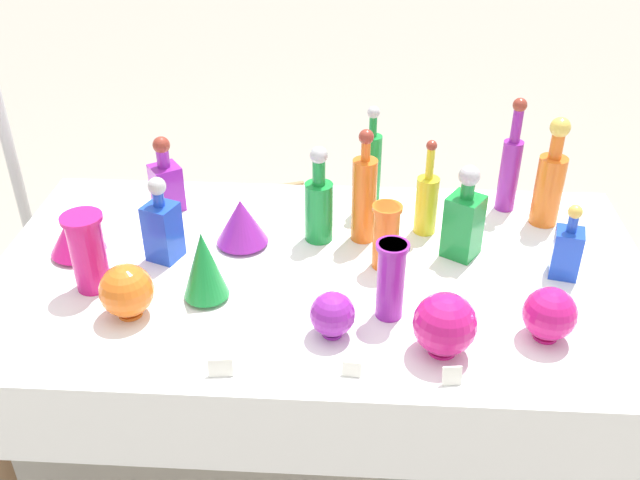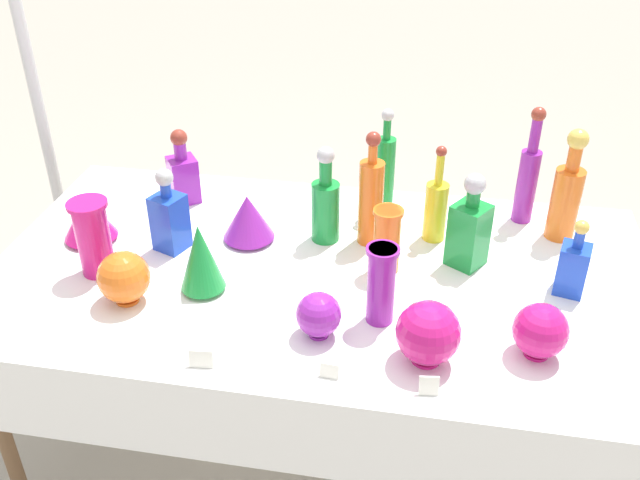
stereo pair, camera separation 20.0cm
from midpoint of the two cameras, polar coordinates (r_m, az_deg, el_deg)
name	(u,v)px [view 1 (the left image)]	position (r m, az deg, el deg)	size (l,w,h in m)	color
ground_plane	(320,450)	(2.57, -2.33, -16.56)	(40.00, 40.00, 0.00)	#A0998C
display_table	(319,290)	(2.06, -2.83, -4.11)	(1.90, 1.04, 0.76)	white
tall_bottle_0	(427,201)	(2.19, 5.96, 3.05)	(0.07, 0.07, 0.31)	yellow
tall_bottle_1	(364,196)	(2.12, 0.86, 3.48)	(0.07, 0.07, 0.36)	orange
tall_bottle_2	(510,166)	(2.34, 12.64, 5.74)	(0.06, 0.06, 0.38)	purple
tall_bottle_3	(550,181)	(2.29, 15.57, 4.47)	(0.09, 0.09, 0.36)	orange
tall_bottle_4	(371,168)	(2.30, 1.64, 5.72)	(0.06, 0.06, 0.35)	#198C38
tall_bottle_5	(319,204)	(2.14, -2.78, 2.78)	(0.09, 0.09, 0.31)	#198C38
square_decanter_0	(166,181)	(2.38, -14.60, 4.51)	(0.12, 0.12, 0.26)	purple
square_decanter_1	(567,249)	(2.07, 16.60, -0.80)	(0.09, 0.09, 0.23)	blue
square_decanter_2	(162,226)	(2.13, -15.17, 0.98)	(0.11, 0.11, 0.26)	blue
square_decanter_3	(464,219)	(2.08, 8.78, 1.56)	(0.13, 0.13, 0.29)	#198C38
slender_vase_0	(386,234)	(2.02, 2.48, 0.37)	(0.09, 0.09, 0.20)	orange
slender_vase_1	(88,250)	(2.05, -20.80, -0.85)	(0.11, 0.11, 0.23)	#C61972
slender_vase_2	(391,278)	(1.82, 2.56, -3.16)	(0.09, 0.09, 0.22)	purple
fluted_vase_0	(241,222)	(2.15, -8.97, 1.39)	(0.16, 0.16, 0.15)	purple
fluted_vase_1	(75,232)	(2.24, -21.47, 0.50)	(0.16, 0.16, 0.14)	#C61972
fluted_vase_2	(204,265)	(1.93, -12.24, -2.07)	(0.12, 0.12, 0.21)	#198C38
round_bowl_0	(127,291)	(1.93, -18.12, -3.98)	(0.14, 0.14, 0.15)	orange
round_bowl_1	(445,324)	(1.73, 6.70, -6.83)	(0.16, 0.16, 0.16)	#C61972
round_bowl_2	(332,314)	(1.78, -2.23, -6.08)	(0.11, 0.11, 0.12)	purple
round_bowl_3	(550,314)	(1.83, 14.95, -5.85)	(0.13, 0.13, 0.14)	#C61972
price_tag_left	(352,369)	(1.70, -0.87, -10.42)	(0.05, 0.01, 0.04)	white
price_tag_center	(221,368)	(1.73, -11.33, -10.13)	(0.06, 0.01, 0.05)	white
price_tag_right	(452,376)	(1.69, 7.14, -10.86)	(0.05, 0.01, 0.05)	white
cardboard_box_behind_left	(256,240)	(3.34, -6.83, -0.03)	(0.56, 0.46, 0.40)	tan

